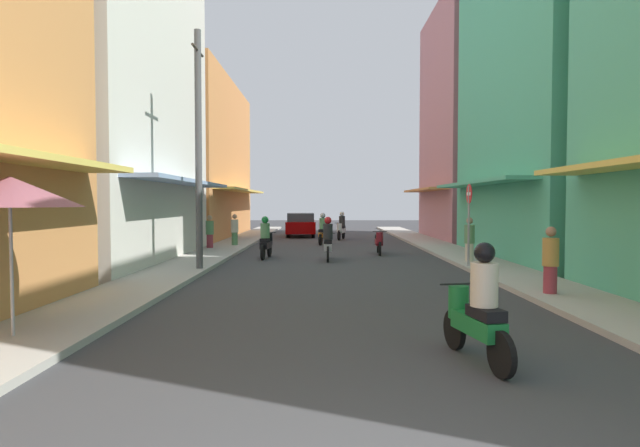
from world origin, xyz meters
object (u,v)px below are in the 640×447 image
Objects in this scene: vendor_umbrella at (10,192)px; motorbike_maroon at (379,242)px; motorbike_green at (477,309)px; pedestrian_foreground at (210,233)px; utility_pole at (199,149)px; motorbike_white at (341,227)px; motorbike_orange at (324,230)px; parked_car at (301,224)px; street_sign_no_entry at (469,214)px; motorbike_silver at (328,241)px; pedestrian_midway at (550,263)px; pedestrian_far at (469,241)px; pedestrian_crossing at (235,231)px; motorbike_black at (266,240)px.

motorbike_maroon is at bearing 62.97° from vendor_umbrella.
motorbike_green reaches higher than pedestrian_foreground.
motorbike_white is at bearing 71.32° from utility_pole.
motorbike_white is at bearing 74.01° from motorbike_orange.
street_sign_no_entry is (5.89, -15.97, 0.98)m from parked_car.
motorbike_silver and motorbike_green have the same top height.
motorbike_maroon is 10.01m from pedestrian_midway.
motorbike_green is at bearing -105.11° from pedestrian_far.
pedestrian_crossing is (-4.13, -1.83, 0.07)m from motorbike_orange.
vendor_umbrella reaches higher than parked_car.
motorbike_silver is 0.25× the size of utility_pole.
parked_car is 8.45m from pedestrian_crossing.
pedestrian_foreground is 0.63× the size of vendor_umbrella.
motorbike_maroon is 4.42m from pedestrian_far.
motorbike_black is 1.00× the size of motorbike_maroon.
motorbike_black is at bearing -107.38° from motorbike_white.
motorbike_silver is 0.74× the size of vendor_umbrella.
pedestrian_midway is at bearing -49.00° from motorbike_black.
pedestrian_foreground is 7.77m from utility_pole.
utility_pole is at bearing -175.45° from street_sign_no_entry.
motorbike_maroon is 0.68× the size of street_sign_no_entry.
utility_pole is at bearing -137.59° from motorbike_maroon.
street_sign_no_entry is (8.19, 0.65, -1.94)m from utility_pole.
parked_car is 16.02m from pedestrian_far.
pedestrian_midway is at bearing -26.17° from utility_pole.
motorbike_orange is at bearing 75.99° from vendor_umbrella.
pedestrian_far is at bearing -53.40° from motorbike_maroon.
motorbike_orange is 15.47m from pedestrian_midway.
vendor_umbrella is at bearing -104.32° from motorbike_white.
pedestrian_crossing is at bearing 125.08° from pedestrian_midway.
pedestrian_crossing is at bearing 92.79° from utility_pole.
motorbike_green is at bearing -81.36° from motorbike_silver.
pedestrian_midway is (2.67, -9.64, 0.27)m from motorbike_maroon.
vendor_umbrella is at bearing -88.55° from pedestrian_foreground.
motorbike_maroon is at bearing -13.27° from pedestrian_foreground.
motorbike_green is at bearing -87.55° from motorbike_white.
utility_pole is at bearing -140.13° from motorbike_silver.
motorbike_orange is 9.85m from pedestrian_far.
pedestrian_crossing reaches higher than motorbike_maroon.
motorbike_silver is 0.44× the size of parked_car.
parked_car is 10.15m from pedestrian_foreground.
street_sign_no_entry is (-0.41, 4.88, 0.94)m from pedestrian_midway.
pedestrian_far is at bearing -28.09° from pedestrian_foreground.
motorbike_maroon is at bearing -66.21° from motorbike_orange.
pedestrian_far reaches higher than parked_car.
street_sign_no_entry is at bearing -25.90° from motorbike_black.
utility_pole reaches higher than motorbike_maroon.
utility_pole reaches higher than motorbike_black.
pedestrian_foreground is 0.22× the size of utility_pole.
motorbike_green is 17.33m from pedestrian_foreground.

